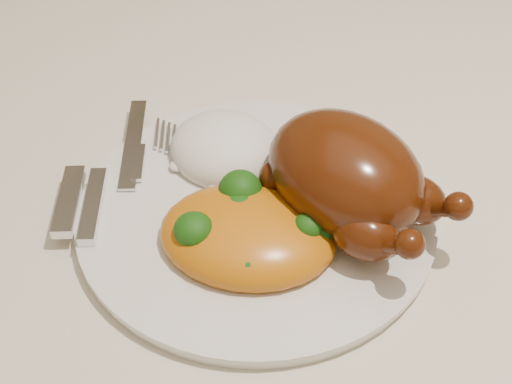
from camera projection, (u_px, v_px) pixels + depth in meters
The scene contains 7 objects.
dining_table at pixel (467, 237), 0.76m from camera, with size 1.60×0.90×0.76m.
tablecloth at pixel (482, 186), 0.71m from camera, with size 1.73×1.03×0.18m.
dinner_plate at pixel (256, 214), 0.63m from camera, with size 0.31×0.31×0.01m, color silver.
roast_chicken at pixel (348, 176), 0.59m from camera, with size 0.19×0.15×0.09m.
rice_mound at pixel (225, 150), 0.66m from camera, with size 0.12×0.11×0.06m.
mac_and_cheese at pixel (255, 232), 0.58m from camera, with size 0.17×0.15×0.06m.
cutlery at pixel (101, 183), 0.64m from camera, with size 0.09×0.19×0.01m.
Camera 1 is at (0.06, -0.56, 1.22)m, focal length 50.00 mm.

